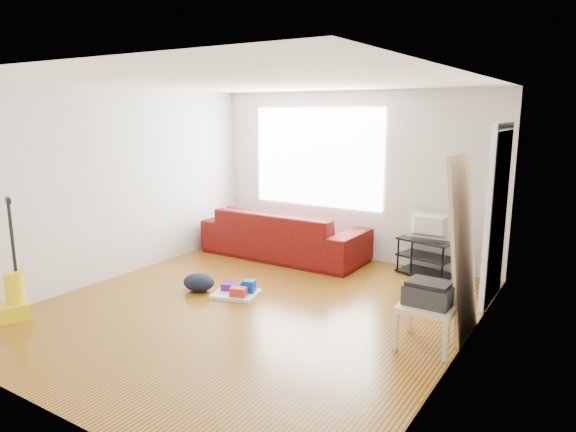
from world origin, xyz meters
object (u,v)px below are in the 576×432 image
Objects in this scene: sofa at (284,256)px; bucket at (274,259)px; tv_stand at (426,257)px; backpack at (199,291)px; vacuum at (14,297)px; cleaning_tray at (237,291)px; side_table at (428,311)px.

sofa reaches higher than bucket.
sofa is 2.16m from tv_stand.
tv_stand is 3.07m from backpack.
sofa is 1.87m from backpack.
vacuum reaches higher than backpack.
bucket is 3.56m from vacuum.
vacuum is at bearing 72.34° from sofa.
vacuum is (-3.27, -3.86, -0.02)m from tv_stand.
bucket is (-0.04, -0.21, 0.00)m from sofa.
sofa is at bearing -160.48° from tv_stand.
tv_stand is at bearing 50.23° from cleaning_tray.
bucket is (-2.85, 1.64, -0.35)m from side_table.
sofa is at bearing 104.36° from cleaning_tray.
tv_stand is 2.63m from cleaning_tray.
sofa is 3.78m from vacuum.
sofa reaches higher than backpack.
backpack is (-0.02, -1.66, 0.00)m from bucket.
vacuum is (-1.14, -3.59, 0.24)m from sofa.
side_table is (0.68, -2.12, 0.09)m from tv_stand.
sofa is 3.16× the size of tv_stand.
backpack is at bearing -123.38° from tv_stand.
sofa is at bearing 146.60° from side_table.
tv_stand reaches higher than bucket.
bucket is (-2.17, -0.48, -0.26)m from tv_stand.
side_table is at bearing -12.33° from backpack.
side_table reaches higher than sofa.
tv_stand is at bearing 107.81° from side_table.
bucket is 1.66m from backpack.
bucket is 0.76× the size of backpack.
backpack is (-2.19, -2.14, -0.26)m from tv_stand.
backpack is 2.05m from vacuum.
cleaning_tray reaches higher than bucket.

